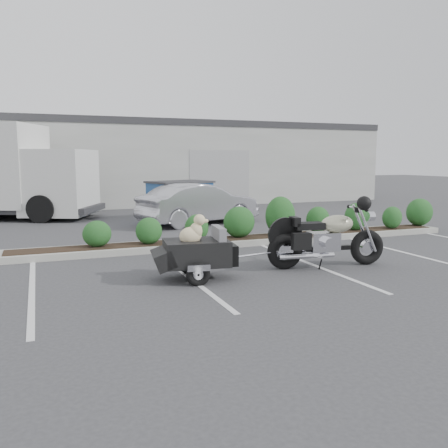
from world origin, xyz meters
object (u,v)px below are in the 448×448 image
object	(u,v)px
motorcycle	(327,239)
sedan	(199,204)
pet_trailer	(196,252)
dumpster	(180,200)

from	to	relation	value
motorcycle	sedan	xyz separation A→B (m)	(-0.35, 7.10, 0.10)
pet_trailer	sedan	xyz separation A→B (m)	(2.43, 7.07, 0.18)
dumpster	pet_trailer	bearing A→B (deg)	-122.39
dumpster	sedan	bearing A→B (deg)	-95.74
sedan	dumpster	world-z (taller)	dumpster
motorcycle	pet_trailer	distance (m)	2.79
sedan	dumpster	xyz separation A→B (m)	(-0.28, 1.31, 0.02)
pet_trailer	sedan	size ratio (longest dim) A/B	0.49
pet_trailer	motorcycle	bearing A→B (deg)	7.39
motorcycle	dumpster	world-z (taller)	motorcycle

